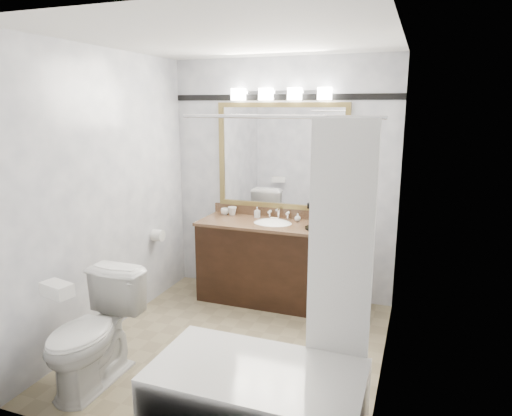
# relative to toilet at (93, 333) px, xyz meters

# --- Properties ---
(room) EXTENTS (2.42, 2.62, 2.52)m
(room) POSITION_rel_toilet_xyz_m (0.77, 0.83, 0.84)
(room) COLOR gray
(room) RESTS_ON ground
(vanity) EXTENTS (1.53, 0.58, 0.97)m
(vanity) POSITION_rel_toilet_xyz_m (0.77, 1.85, 0.04)
(vanity) COLOR black
(vanity) RESTS_ON ground
(mirror) EXTENTS (1.40, 0.04, 1.10)m
(mirror) POSITION_rel_toilet_xyz_m (0.77, 2.11, 1.09)
(mirror) COLOR olive
(mirror) RESTS_ON room
(vanity_light_bar) EXTENTS (1.02, 0.14, 0.12)m
(vanity_light_bar) POSITION_rel_toilet_xyz_m (0.77, 2.06, 1.73)
(vanity_light_bar) COLOR silver
(vanity_light_bar) RESTS_ON room
(accent_stripe) EXTENTS (2.40, 0.01, 0.06)m
(accent_stripe) POSITION_rel_toilet_xyz_m (0.77, 2.13, 1.69)
(accent_stripe) COLOR black
(accent_stripe) RESTS_ON room
(bathtub) EXTENTS (1.30, 0.75, 1.96)m
(bathtub) POSITION_rel_toilet_xyz_m (1.32, -0.07, -0.13)
(bathtub) COLOR white
(bathtub) RESTS_ON ground
(tp_roll) EXTENTS (0.11, 0.12, 0.12)m
(tp_roll) POSITION_rel_toilet_xyz_m (-0.37, 1.50, 0.29)
(tp_roll) COLOR white
(tp_roll) RESTS_ON room
(toilet) EXTENTS (0.46, 0.80, 0.81)m
(toilet) POSITION_rel_toilet_xyz_m (0.00, 0.00, 0.00)
(toilet) COLOR white
(toilet) RESTS_ON ground
(tissue_box) EXTENTS (0.23, 0.16, 0.09)m
(tissue_box) POSITION_rel_toilet_xyz_m (0.00, -0.29, 0.45)
(tissue_box) COLOR white
(tissue_box) RESTS_ON toilet
(coffee_maker) EXTENTS (0.19, 0.24, 0.37)m
(coffee_maker) POSITION_rel_toilet_xyz_m (1.24, 1.81, 0.63)
(coffee_maker) COLOR black
(coffee_maker) RESTS_ON vanity
(cup_left) EXTENTS (0.11, 0.11, 0.07)m
(cup_left) POSITION_rel_toilet_xyz_m (0.16, 2.02, 0.48)
(cup_left) COLOR white
(cup_left) RESTS_ON vanity
(cup_right) EXTENTS (0.13, 0.13, 0.09)m
(cup_right) POSITION_rel_toilet_xyz_m (0.24, 2.03, 0.49)
(cup_right) COLOR white
(cup_right) RESTS_ON vanity
(soap_bottle_a) EXTENTS (0.05, 0.06, 0.12)m
(soap_bottle_a) POSITION_rel_toilet_xyz_m (0.54, 2.01, 0.50)
(soap_bottle_a) COLOR white
(soap_bottle_a) RESTS_ON vanity
(soap_bottle_b) EXTENTS (0.07, 0.07, 0.08)m
(soap_bottle_b) POSITION_rel_toilet_xyz_m (0.99, 2.00, 0.48)
(soap_bottle_b) COLOR white
(soap_bottle_b) RESTS_ON vanity
(soap_bar) EXTENTS (0.08, 0.05, 0.02)m
(soap_bar) POSITION_rel_toilet_xyz_m (0.74, 1.97, 0.45)
(soap_bar) COLOR beige
(soap_bar) RESTS_ON vanity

